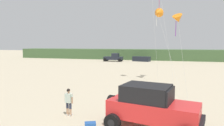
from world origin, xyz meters
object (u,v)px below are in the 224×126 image
object	(u,v)px
cooler_box	(90,126)
jeep	(152,106)
person_watching	(69,101)
distant_sedan	(141,59)
kite_black_sled	(158,13)
kite_purple_stunt	(178,19)
distant_pickup	(114,57)

from	to	relation	value
cooler_box	jeep	bearing A→B (deg)	-6.73
person_watching	distant_sedan	distance (m)	39.67
cooler_box	person_watching	bearing A→B (deg)	118.71
cooler_box	kite_black_sled	world-z (taller)	kite_black_sled
jeep	cooler_box	bearing A→B (deg)	-163.16
person_watching	kite_purple_stunt	bearing A→B (deg)	50.12
kite_purple_stunt	person_watching	bearing A→B (deg)	-129.88
distant_pickup	kite_purple_stunt	distance (m)	33.79
jeep	cooler_box	distance (m)	3.24
distant_pickup	distant_sedan	world-z (taller)	distant_pickup
cooler_box	kite_purple_stunt	bearing A→B (deg)	40.95
jeep	kite_purple_stunt	distance (m)	9.82
jeep	person_watching	xyz separation A→B (m)	(-4.93, 0.65, -0.26)
jeep	cooler_box	xyz separation A→B (m)	(-2.95, -0.89, -1.01)
distant_sedan	kite_black_sled	xyz separation A→B (m)	(5.25, -25.42, 7.33)
cooler_box	kite_black_sled	distance (m)	17.71
distant_pickup	kite_purple_stunt	size ratio (longest dim) A/B	0.67
person_watching	distant_sedan	world-z (taller)	person_watching
cooler_box	distant_pickup	distance (m)	40.57
distant_pickup	jeep	bearing A→B (deg)	-72.05
cooler_box	kite_purple_stunt	size ratio (longest dim) A/B	0.08
distant_pickup	kite_purple_stunt	world-z (taller)	kite_purple_stunt
person_watching	distant_pickup	distance (m)	38.64
person_watching	distant_pickup	size ratio (longest dim) A/B	0.36
kite_black_sled	jeep	bearing A→B (deg)	-87.46
cooler_box	kite_black_sled	size ratio (longest dim) A/B	0.07
jeep	distant_sedan	bearing A→B (deg)	98.35
distant_sedan	cooler_box	bearing A→B (deg)	-70.68
distant_sedan	kite_purple_stunt	size ratio (longest dim) A/B	0.61
jeep	kite_purple_stunt	world-z (taller)	kite_purple_stunt
person_watching	kite_black_sled	world-z (taller)	kite_black_sled
kite_black_sled	distant_pickup	bearing A→B (deg)	116.55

